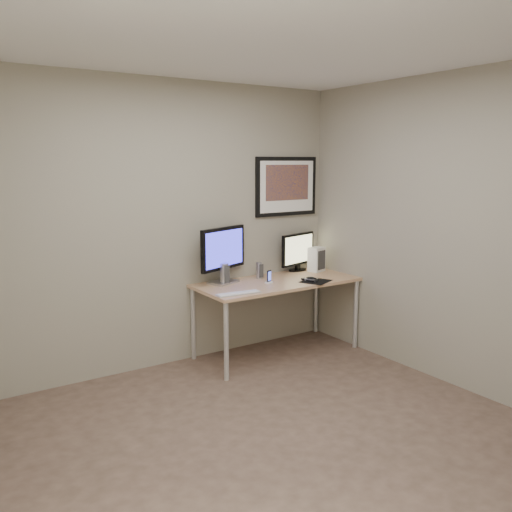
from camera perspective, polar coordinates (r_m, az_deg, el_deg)
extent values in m
plane|color=#48372D|center=(3.93, 1.84, -18.58)|extent=(3.60, 3.60, 0.00)
plane|color=white|center=(3.53, 2.10, 21.75)|extent=(3.60, 3.60, 0.00)
plane|color=gray|center=(4.97, -9.53, 3.15)|extent=(3.60, 0.00, 3.60)
plane|color=gray|center=(4.77, 19.86, 2.41)|extent=(0.00, 3.40, 3.40)
cube|color=#A77B50|center=(5.26, 2.23, -2.80)|extent=(1.60, 0.70, 0.03)
cylinder|color=silver|center=(4.71, -3.15, -8.97)|extent=(0.04, 0.04, 0.70)
cylinder|color=silver|center=(5.23, -6.63, -7.08)|extent=(0.04, 0.04, 0.70)
cylinder|color=silver|center=(5.60, 10.44, -6.03)|extent=(0.04, 0.04, 0.70)
cylinder|color=silver|center=(6.04, 6.35, -4.73)|extent=(0.04, 0.04, 0.70)
cube|color=black|center=(5.62, 3.21, 7.32)|extent=(0.75, 0.03, 0.60)
cube|color=white|center=(5.60, 3.31, 7.32)|extent=(0.67, 0.00, 0.52)
cube|color=#C86F1B|center=(5.60, 3.33, 7.72)|extent=(0.54, 0.00, 0.36)
cube|color=#A8A7AC|center=(5.18, -3.45, -2.74)|extent=(0.32, 0.27, 0.02)
cube|color=#A8A7AC|center=(5.16, -3.46, -2.01)|extent=(0.06, 0.06, 0.12)
cube|color=black|center=(5.11, -3.49, 0.81)|extent=(0.57, 0.23, 0.40)
cube|color=#2625AE|center=(5.10, -3.38, 0.78)|extent=(0.50, 0.18, 0.34)
cube|color=black|center=(5.76, 4.39, -1.47)|extent=(0.24, 0.17, 0.02)
cube|color=black|center=(5.75, 4.40, -1.15)|extent=(0.06, 0.05, 0.05)
cube|color=black|center=(5.72, 4.42, 0.74)|extent=(0.50, 0.16, 0.33)
cube|color=#C5BE87|center=(5.70, 4.52, 0.71)|extent=(0.45, 0.12, 0.28)
cylinder|color=#A8A7AC|center=(5.10, -3.37, -1.90)|extent=(0.09, 0.09, 0.20)
cylinder|color=#A8A7AC|center=(5.36, 0.35, -1.52)|extent=(0.07, 0.07, 0.16)
cube|color=black|center=(5.15, 1.39, -2.19)|extent=(0.07, 0.07, 0.13)
cube|color=#B9B9BE|center=(4.75, -1.85, -3.95)|extent=(0.41, 0.15, 0.01)
cube|color=black|center=(5.27, 6.31, -2.65)|extent=(0.34, 0.32, 0.00)
ellipsoid|color=black|center=(5.28, 5.83, -2.39)|extent=(0.10, 0.13, 0.04)
cube|color=black|center=(5.28, 5.48, -2.53)|extent=(0.04, 0.16, 0.02)
cube|color=silver|center=(5.73, 6.39, -0.35)|extent=(0.19, 0.16, 0.25)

